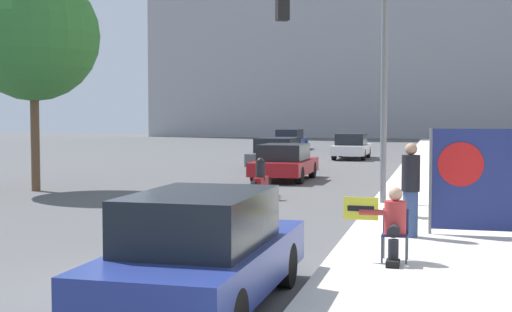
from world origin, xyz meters
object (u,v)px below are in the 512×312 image
object	(u,v)px
car_on_road_far_lane	(290,139)
car_on_road_distant	(352,146)
car_on_road_midblock	(278,154)
motorcycle_on_road	(261,181)
parked_car_curbside	(203,252)
protest_banner	(483,180)
traffic_light_pole	(347,52)
jogger_on_sidewalk	(411,189)
seated_protester	(393,223)
street_tree_near_curb	(33,36)
car_on_road_nearest	(284,162)

from	to	relation	value
car_on_road_far_lane	car_on_road_distant	bearing A→B (deg)	-60.10
car_on_road_midblock	motorcycle_on_road	size ratio (longest dim) A/B	2.14
car_on_road_midblock	parked_car_curbside	bearing A→B (deg)	-79.64
protest_banner	motorcycle_on_road	distance (m)	8.50
protest_banner	traffic_light_pole	size ratio (longest dim) A/B	0.35
parked_car_curbside	car_on_road_far_lane	size ratio (longest dim) A/B	0.96
car_on_road_midblock	motorcycle_on_road	bearing A→B (deg)	-79.96
car_on_road_far_lane	motorcycle_on_road	distance (m)	29.67
protest_banner	jogger_on_sidewalk	bearing A→B (deg)	-160.87
seated_protester	car_on_road_midblock	bearing A→B (deg)	119.68
motorcycle_on_road	street_tree_near_curb	size ratio (longest dim) A/B	0.31
seated_protester	car_on_road_distant	distance (m)	28.86
jogger_on_sidewalk	protest_banner	distance (m)	1.41
car_on_road_far_lane	car_on_road_nearest	bearing A→B (deg)	-78.72
car_on_road_nearest	car_on_road_far_lane	distance (m)	23.76
jogger_on_sidewalk	street_tree_near_curb	bearing A→B (deg)	-7.56
seated_protester	protest_banner	bearing A→B (deg)	74.37
seated_protester	car_on_road_nearest	bearing A→B (deg)	120.48
motorcycle_on_road	car_on_road_distant	bearing A→B (deg)	89.15
traffic_light_pole	car_on_road_nearest	world-z (taller)	traffic_light_pole
parked_car_curbside	car_on_road_far_lane	world-z (taller)	parked_car_curbside
car_on_road_far_lane	street_tree_near_curb	size ratio (longest dim) A/B	0.65
traffic_light_pole	car_on_road_nearest	xyz separation A→B (m)	(-3.31, 7.76, -3.37)
jogger_on_sidewalk	street_tree_near_curb	world-z (taller)	street_tree_near_curb
parked_car_curbside	street_tree_near_curb	size ratio (longest dim) A/B	0.62
seated_protester	jogger_on_sidewalk	world-z (taller)	jogger_on_sidewalk
traffic_light_pole	car_on_road_far_lane	size ratio (longest dim) A/B	1.26
car_on_road_midblock	seated_protester	bearing A→B (deg)	-72.37
jogger_on_sidewalk	car_on_road_distant	distance (m)	26.53
motorcycle_on_road	seated_protester	bearing A→B (deg)	-63.91
parked_car_curbside	street_tree_near_curb	distance (m)	16.07
car_on_road_nearest	motorcycle_on_road	bearing A→B (deg)	-84.50
car_on_road_midblock	car_on_road_distant	size ratio (longest dim) A/B	1.06
motorcycle_on_road	car_on_road_far_lane	bearing A→B (deg)	100.13
jogger_on_sidewalk	traffic_light_pole	xyz separation A→B (m)	(-1.81, 4.71, 2.98)
protest_banner	car_on_road_midblock	bearing A→B (deg)	114.63
car_on_road_nearest	car_on_road_distant	xyz separation A→B (m)	(0.86, 13.72, 0.02)
car_on_road_far_lane	motorcycle_on_road	xyz separation A→B (m)	(5.22, -29.21, -0.19)
car_on_road_midblock	motorcycle_on_road	world-z (taller)	car_on_road_midblock
car_on_road_midblock	street_tree_near_curb	xyz separation A→B (m)	(-5.65, -10.63, 4.27)
car_on_road_nearest	car_on_road_far_lane	size ratio (longest dim) A/B	0.91
jogger_on_sidewalk	car_on_road_midblock	world-z (taller)	jogger_on_sidewalk
traffic_light_pole	car_on_road_distant	distance (m)	21.87
traffic_light_pole	street_tree_near_curb	size ratio (longest dim) A/B	0.81
jogger_on_sidewalk	traffic_light_pole	distance (m)	5.86
street_tree_near_curb	car_on_road_midblock	bearing A→B (deg)	62.03
parked_car_curbside	traffic_light_pole	bearing A→B (deg)	86.91
jogger_on_sidewalk	parked_car_curbside	xyz separation A→B (m)	(-2.34, -5.16, -0.33)
car_on_road_midblock	car_on_road_distant	bearing A→B (deg)	75.64
traffic_light_pole	car_on_road_far_lane	world-z (taller)	traffic_light_pole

